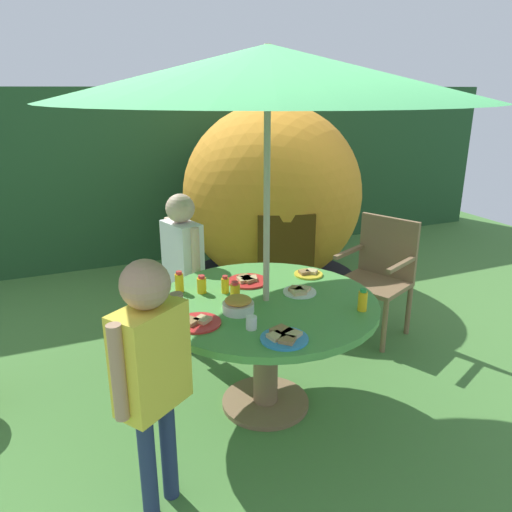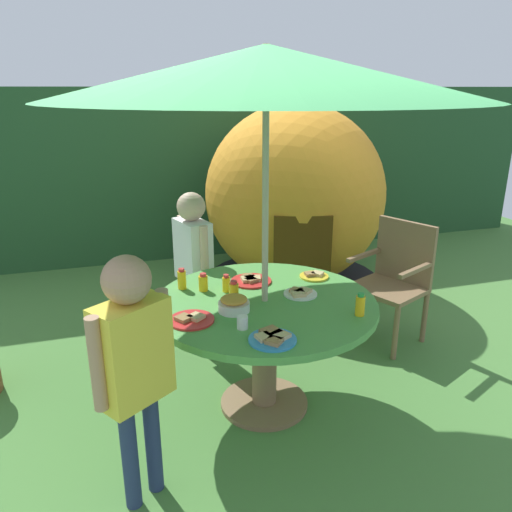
% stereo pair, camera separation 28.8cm
% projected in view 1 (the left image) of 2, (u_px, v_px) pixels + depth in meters
% --- Properties ---
extents(ground_plane, '(10.00, 10.00, 0.02)m').
position_uv_depth(ground_plane, '(265.00, 405.00, 3.13)').
color(ground_plane, '#477A38').
extents(hedge_backdrop, '(9.00, 0.70, 1.90)m').
position_uv_depth(hedge_backdrop, '(148.00, 173.00, 5.72)').
color(hedge_backdrop, '#234C28').
rests_on(hedge_backdrop, ground_plane).
extents(garden_table, '(1.31, 1.31, 0.71)m').
position_uv_depth(garden_table, '(266.00, 322.00, 2.94)').
color(garden_table, brown).
rests_on(garden_table, ground_plane).
extents(patio_umbrella, '(2.26, 2.26, 2.10)m').
position_uv_depth(patio_umbrella, '(268.00, 73.00, 2.50)').
color(patio_umbrella, '#B7AD8C').
rests_on(patio_umbrella, ground_plane).
extents(wooden_chair, '(0.60, 0.63, 0.93)m').
position_uv_depth(wooden_chair, '(379.00, 270.00, 3.92)').
color(wooden_chair, brown).
rests_on(wooden_chair, ground_plane).
extents(dome_tent, '(2.22, 2.22, 1.77)m').
position_uv_depth(dome_tent, '(272.00, 196.00, 4.90)').
color(dome_tent, orange).
rests_on(dome_tent, ground_plane).
extents(child_in_white_shirt, '(0.25, 0.39, 1.20)m').
position_uv_depth(child_in_white_shirt, '(182.00, 253.00, 3.55)').
color(child_in_white_shirt, '#3F3F47').
rests_on(child_in_white_shirt, ground_plane).
extents(child_in_yellow_shirt, '(0.37, 0.33, 1.24)m').
position_uv_depth(child_in_yellow_shirt, '(151.00, 359.00, 2.12)').
color(child_in_yellow_shirt, navy).
rests_on(child_in_yellow_shirt, ground_plane).
extents(snack_bowl, '(0.18, 0.18, 0.09)m').
position_uv_depth(snack_bowl, '(238.00, 305.00, 2.73)').
color(snack_bowl, white).
rests_on(snack_bowl, garden_table).
extents(plate_mid_right, '(0.24, 0.24, 0.03)m').
position_uv_depth(plate_mid_right, '(284.00, 337.00, 2.44)').
color(plate_mid_right, '#338CD8').
rests_on(plate_mid_right, garden_table).
extents(plate_near_left, '(0.20, 0.20, 0.03)m').
position_uv_depth(plate_near_left, '(299.00, 291.00, 2.99)').
color(plate_near_left, white).
rests_on(plate_near_left, garden_table).
extents(plate_back_edge, '(0.24, 0.24, 0.03)m').
position_uv_depth(plate_back_edge, '(198.00, 322.00, 2.60)').
color(plate_back_edge, red).
rests_on(plate_back_edge, garden_table).
extents(plate_front_edge, '(0.26, 0.26, 0.03)m').
position_uv_depth(plate_front_edge, '(247.00, 280.00, 3.16)').
color(plate_front_edge, red).
rests_on(plate_front_edge, garden_table).
extents(plate_center_back, '(0.19, 0.19, 0.03)m').
position_uv_depth(plate_center_back, '(308.00, 274.00, 3.28)').
color(plate_center_back, yellow).
rests_on(plate_center_back, garden_table).
extents(juice_bottle_near_right, '(0.06, 0.06, 0.12)m').
position_uv_depth(juice_bottle_near_right, '(235.00, 292.00, 2.87)').
color(juice_bottle_near_right, yellow).
rests_on(juice_bottle_near_right, garden_table).
extents(juice_bottle_far_left, '(0.05, 0.05, 0.13)m').
position_uv_depth(juice_bottle_far_left, '(363.00, 300.00, 2.74)').
color(juice_bottle_far_left, yellow).
rests_on(juice_bottle_far_left, garden_table).
extents(juice_bottle_far_right, '(0.05, 0.05, 0.11)m').
position_uv_depth(juice_bottle_far_right, '(225.00, 285.00, 2.99)').
color(juice_bottle_far_right, yellow).
rests_on(juice_bottle_far_right, garden_table).
extents(juice_bottle_center_front, '(0.06, 0.06, 0.11)m').
position_uv_depth(juice_bottle_center_front, '(202.00, 285.00, 2.99)').
color(juice_bottle_center_front, yellow).
rests_on(juice_bottle_center_front, garden_table).
extents(juice_bottle_mid_left, '(0.05, 0.05, 0.13)m').
position_uv_depth(juice_bottle_mid_left, '(179.00, 282.00, 3.00)').
color(juice_bottle_mid_left, yellow).
rests_on(juice_bottle_mid_left, garden_table).
extents(cup_near, '(0.06, 0.06, 0.07)m').
position_uv_depth(cup_near, '(251.00, 323.00, 2.54)').
color(cup_near, white).
rests_on(cup_near, garden_table).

